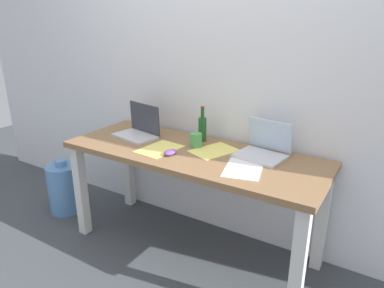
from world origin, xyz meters
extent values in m
plane|color=#42474C|center=(0.00, 0.00, 0.00)|extent=(8.00, 8.00, 0.00)
cube|color=white|center=(0.00, 0.38, 1.30)|extent=(5.20, 0.08, 2.60)
cube|color=olive|center=(0.00, 0.00, 0.73)|extent=(1.75, 0.65, 0.04)
cube|color=silver|center=(-0.81, -0.26, 0.36)|extent=(0.07, 0.07, 0.71)
cube|color=silver|center=(0.81, -0.26, 0.36)|extent=(0.07, 0.07, 0.71)
cube|color=silver|center=(-0.81, 0.26, 0.36)|extent=(0.07, 0.07, 0.71)
cube|color=silver|center=(0.81, 0.26, 0.36)|extent=(0.07, 0.07, 0.71)
cube|color=silver|center=(-0.50, 0.02, 0.76)|extent=(0.35, 0.25, 0.02)
cube|color=#333842|center=(-0.48, 0.12, 0.88)|extent=(0.31, 0.08, 0.22)
cube|color=silver|center=(0.42, 0.13, 0.76)|extent=(0.32, 0.26, 0.02)
cube|color=silver|center=(0.44, 0.24, 0.87)|extent=(0.30, 0.09, 0.20)
cylinder|color=#1E5123|center=(-0.05, 0.21, 0.84)|extent=(0.06, 0.06, 0.17)
cylinder|color=#1E5123|center=(-0.05, 0.21, 0.96)|extent=(0.02, 0.02, 0.07)
cylinder|color=#B21E19|center=(-0.05, 0.21, 1.00)|extent=(0.03, 0.03, 0.01)
ellipsoid|color=#724799|center=(-0.08, -0.13, 0.77)|extent=(0.07, 0.11, 0.03)
cylinder|color=#4C9E56|center=(-0.02, 0.09, 0.80)|extent=(0.08, 0.08, 0.09)
cube|color=white|center=(0.41, -0.09, 0.75)|extent=(0.28, 0.34, 0.00)
cube|color=#F4E06B|center=(0.12, 0.08, 0.75)|extent=(0.30, 0.35, 0.00)
cube|color=#F4E06B|center=(-0.20, -0.08, 0.75)|extent=(0.24, 0.31, 0.00)
cylinder|color=#598CC6|center=(-1.21, -0.12, 0.21)|extent=(0.27, 0.27, 0.42)
cylinder|color=#598CC6|center=(-1.21, -0.12, 0.44)|extent=(0.09, 0.09, 0.05)
camera|label=1|loc=(1.15, -1.85, 1.59)|focal=33.22mm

